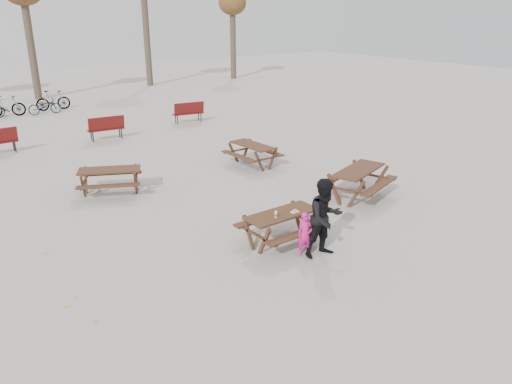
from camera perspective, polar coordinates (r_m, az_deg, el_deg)
ground at (r=11.99m, az=2.91°, el=-5.81°), size 80.00×80.00×0.00m
main_picnic_table at (r=11.75m, az=2.96°, el=-3.24°), size 1.80×1.45×0.78m
food_tray at (r=11.70m, az=4.47°, el=-2.28°), size 0.18×0.11×0.03m
bread_roll at (r=11.68m, az=4.48°, el=-2.09°), size 0.14×0.06×0.05m
soda_bottle at (r=11.38m, az=2.29°, el=-2.60°), size 0.07×0.07×0.17m
child at (r=11.25m, az=5.66°, el=-4.83°), size 0.44×0.37×1.03m
adult at (r=11.14m, az=7.90°, el=-2.97°), size 0.97×0.80×1.82m
picnic_table_east at (r=14.94m, az=11.55°, el=0.99°), size 2.43×2.17×0.87m
picnic_table_north at (r=15.57m, az=-16.30°, el=1.17°), size 2.26×2.11×0.77m
picnic_table_far at (r=17.67m, az=-0.39°, el=4.25°), size 1.48×1.82×0.77m
park_bench_row at (r=21.80m, az=-20.74°, el=6.38°), size 12.59×2.15×1.03m
fallen_leaves at (r=14.08m, az=-2.08°, el=-1.69°), size 11.00×11.00×0.01m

